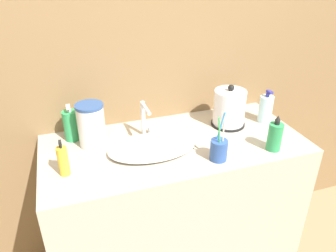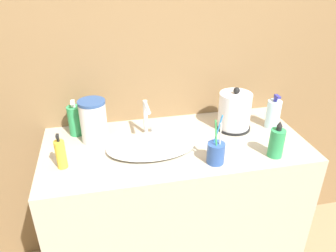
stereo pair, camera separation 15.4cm
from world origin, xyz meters
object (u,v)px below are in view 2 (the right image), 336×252
hand_cream_bottle (277,142)px  lotion_bottle (75,120)px  shampoo_bottle (61,154)px  mouthwash_bottle (273,114)px  electric_kettle (234,112)px  toothbrush_cup (216,152)px  water_pitcher (93,121)px  faucet (147,117)px

hand_cream_bottle → lotion_bottle: bearing=155.8°
shampoo_bottle → mouthwash_bottle: 1.07m
electric_kettle → mouthwash_bottle: bearing=-8.3°
electric_kettle → shampoo_bottle: bearing=-168.2°
lotion_bottle → toothbrush_cup: bearing=-33.0°
lotion_bottle → shampoo_bottle: lotion_bottle is taller
hand_cream_bottle → shampoo_bottle: bearing=173.2°
water_pitcher → mouthwash_bottle: bearing=-3.4°
toothbrush_cup → hand_cream_bottle: (0.28, -0.01, 0.02)m
lotion_bottle → faucet: bearing=-13.5°
faucet → mouthwash_bottle: bearing=-4.8°
mouthwash_bottle → hand_cream_bottle: size_ratio=1.04×
shampoo_bottle → mouthwash_bottle: mouthwash_bottle is taller
electric_kettle → shampoo_bottle: electric_kettle is taller
toothbrush_cup → hand_cream_bottle: toothbrush_cup is taller
faucet → shampoo_bottle: 0.45m
lotion_bottle → shampoo_bottle: bearing=-100.4°
faucet → toothbrush_cup: bearing=-50.6°
electric_kettle → mouthwash_bottle: (0.21, -0.03, -0.02)m
faucet → mouthwash_bottle: mouthwash_bottle is taller
faucet → hand_cream_bottle: 0.62m
mouthwash_bottle → lotion_bottle: bearing=172.1°
toothbrush_cup → water_pitcher: (-0.52, 0.31, 0.06)m
toothbrush_cup → electric_kettle: bearing=55.0°
electric_kettle → water_pitcher: electric_kettle is taller
toothbrush_cup → hand_cream_bottle: size_ratio=1.27×
electric_kettle → shampoo_bottle: size_ratio=1.39×
toothbrush_cup → shampoo_bottle: bearing=171.0°
toothbrush_cup → mouthwash_bottle: 0.48m
shampoo_bottle → faucet: bearing=26.8°
mouthwash_bottle → faucet: bearing=175.2°
water_pitcher → hand_cream_bottle: bearing=-21.5°
lotion_bottle → water_pitcher: 0.13m
faucet → electric_kettle: size_ratio=0.80×
water_pitcher → toothbrush_cup: bearing=-30.9°
electric_kettle → mouthwash_bottle: electric_kettle is taller
mouthwash_bottle → hand_cream_bottle: 0.29m
faucet → water_pitcher: 0.26m
lotion_bottle → hand_cream_bottle: 0.98m
hand_cream_bottle → water_pitcher: 0.86m
electric_kettle → mouthwash_bottle: 0.21m
lotion_bottle → mouthwash_bottle: (1.01, -0.14, -0.00)m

